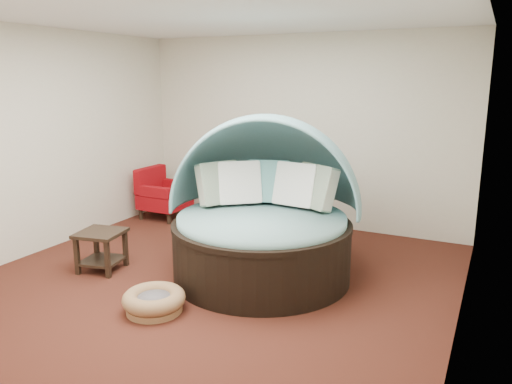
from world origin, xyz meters
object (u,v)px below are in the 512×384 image
at_px(pet_basket, 154,301).
at_px(red_armchair, 162,195).
at_px(side_table, 101,245).
at_px(canopy_daybed, 263,202).

height_order(pet_basket, red_armchair, red_armchair).
bearing_deg(side_table, red_armchair, 109.02).
xyz_separation_m(pet_basket, red_armchair, (-1.94, 2.73, 0.26)).
bearing_deg(canopy_daybed, red_armchair, 133.57).
bearing_deg(canopy_daybed, side_table, -173.39).
bearing_deg(red_armchair, pet_basket, -54.25).
xyz_separation_m(canopy_daybed, red_armchair, (-2.46, 1.41, -0.47)).
bearing_deg(red_armchair, side_table, -70.53).
relative_size(red_armchair, side_table, 1.40).
distance_m(canopy_daybed, red_armchair, 2.87).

